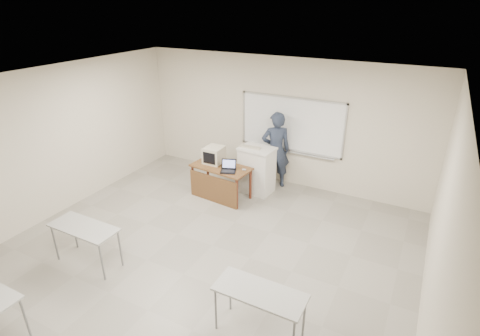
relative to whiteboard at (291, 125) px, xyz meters
The scene contains 10 objects.
floor 4.25m from the whiteboard, 94.32° to the right, with size 7.00×8.00×0.01m, color gray.
whiteboard is the anchor object (origin of this frame).
student_desks 5.39m from the whiteboard, 93.23° to the right, with size 4.40×2.20×0.73m.
instructor_desk 2.07m from the whiteboard, 126.53° to the right, with size 1.33×0.66×0.75m.
podium 1.31m from the whiteboard, 123.07° to the right, with size 0.77×0.56×1.09m.
crt_monitor 1.91m from the whiteboard, 137.26° to the right, with size 0.40×0.45×0.38m.
laptop 1.83m from the whiteboard, 118.62° to the right, with size 0.32×0.30×0.24m.
mouse 1.59m from the whiteboard, 112.46° to the right, with size 0.10×0.07×0.04m, color gray.
keyboard 1.11m from the whiteboard, 128.30° to the right, with size 0.48×0.16×0.03m, color #B4AB95.
presenter 0.68m from the whiteboard, 128.75° to the right, with size 0.67×0.44×1.84m, color black.
Camera 1 is at (3.10, -3.89, 4.15)m, focal length 28.00 mm.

